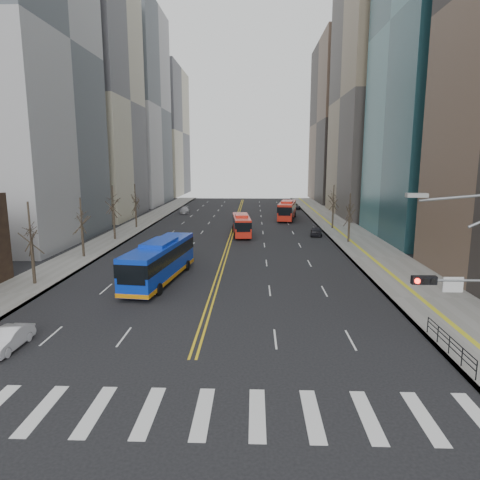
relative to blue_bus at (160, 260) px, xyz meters
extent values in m
plane|color=black|center=(5.17, -20.68, -1.96)|extent=(220.00, 220.00, 0.00)
cube|color=gray|center=(22.67, 24.32, -1.88)|extent=(7.00, 130.00, 0.15)
cube|color=gray|center=(-11.33, 24.32, -1.88)|extent=(5.00, 130.00, 0.15)
cube|color=silver|center=(-0.73, -20.68, -1.95)|extent=(0.70, 4.00, 0.01)
cube|color=silver|center=(1.63, -20.68, -1.95)|extent=(0.70, 4.00, 0.01)
cube|color=silver|center=(3.99, -20.68, -1.95)|extent=(0.70, 4.00, 0.01)
cube|color=silver|center=(6.36, -20.68, -1.95)|extent=(0.70, 4.00, 0.01)
cube|color=silver|center=(8.72, -20.68, -1.95)|extent=(0.70, 4.00, 0.01)
cube|color=silver|center=(11.08, -20.68, -1.95)|extent=(0.70, 4.00, 0.01)
cube|color=silver|center=(13.45, -20.68, -1.95)|extent=(0.70, 4.00, 0.01)
cube|color=silver|center=(15.81, -20.68, -1.95)|extent=(0.70, 4.00, 0.01)
cube|color=silver|center=(18.17, -20.68, -1.95)|extent=(0.70, 4.00, 0.01)
cube|color=gold|center=(4.97, 34.32, -1.95)|extent=(0.15, 100.00, 0.01)
cube|color=gold|center=(5.37, 34.32, -1.95)|extent=(0.15, 100.00, 0.01)
cube|color=#B0A88E|center=(-25.83, 45.32, 20.04)|extent=(22.00, 22.00, 44.00)
cube|color=#9C9C9F|center=(-24.83, 72.32, 22.04)|extent=(20.00, 26.00, 48.00)
cube|color=#2D6066|center=(36.17, 23.32, 27.04)|extent=(20.00, 22.00, 58.00)
cube|color=gray|center=(35.17, 50.32, 21.04)|extent=(20.00, 26.00, 46.00)
cube|color=#B0A88E|center=(-23.83, 104.32, 18.04)|extent=(18.00, 30.00, 40.00)
cube|color=brown|center=(34.17, 82.32, 19.04)|extent=(18.00, 30.00, 42.00)
cylinder|color=gray|center=(18.12, -18.68, 3.54)|extent=(4.50, 0.12, 0.12)
cube|color=black|center=(16.17, -18.68, 3.54)|extent=(1.10, 0.28, 0.38)
cylinder|color=#FF190C|center=(15.82, -18.84, 3.54)|extent=(0.24, 0.08, 0.24)
cylinder|color=black|center=(16.17, -18.84, 3.54)|extent=(0.24, 0.08, 0.24)
cylinder|color=black|center=(16.52, -18.84, 3.54)|extent=(0.24, 0.08, 0.24)
cube|color=silver|center=(17.47, -18.68, 3.34)|extent=(0.90, 0.06, 0.70)
cube|color=#999993|center=(15.57, -18.68, 7.34)|extent=(0.90, 0.35, 0.18)
cube|color=black|center=(19.47, -14.68, -0.81)|extent=(0.04, 6.00, 0.04)
cylinder|color=black|center=(19.47, -17.68, -1.31)|extent=(0.06, 0.06, 1.00)
cylinder|color=black|center=(19.47, -16.18, -1.31)|extent=(0.06, 0.06, 1.00)
cylinder|color=black|center=(19.47, -14.68, -1.31)|extent=(0.06, 0.06, 1.00)
cylinder|color=black|center=(19.47, -13.18, -1.31)|extent=(0.06, 0.06, 1.00)
cylinder|color=black|center=(19.47, -11.68, -1.31)|extent=(0.06, 0.06, 1.00)
cylinder|color=#2E231C|center=(-10.83, -1.68, -0.01)|extent=(0.28, 0.28, 3.90)
cylinder|color=#2E231C|center=(-10.83, 9.32, -0.16)|extent=(0.28, 0.28, 3.60)
cylinder|color=#2E231C|center=(-10.83, 20.32, 0.04)|extent=(0.28, 0.28, 4.00)
cylinder|color=#2E231C|center=(-10.83, 31.32, -0.06)|extent=(0.28, 0.28, 3.80)
cylinder|color=#2E231C|center=(21.17, 19.32, -0.21)|extent=(0.28, 0.28, 3.50)
cylinder|color=#2E231C|center=(21.17, 31.32, -0.08)|extent=(0.28, 0.28, 3.75)
cube|color=#0C32B9|center=(0.00, 0.00, -0.07)|extent=(4.29, 13.10, 3.08)
cube|color=black|center=(0.00, 0.00, 0.52)|extent=(4.35, 13.13, 1.10)
cube|color=#0C32B9|center=(0.00, 0.00, 1.57)|extent=(2.70, 4.74, 0.40)
cube|color=orange|center=(0.00, 0.00, -1.41)|extent=(4.35, 13.13, 0.35)
cylinder|color=black|center=(-1.85, -3.91, -1.46)|extent=(0.42, 1.03, 1.00)
cylinder|color=black|center=(0.81, -4.25, -1.46)|extent=(0.42, 1.03, 1.00)
cylinder|color=black|center=(-0.81, 4.25, -1.46)|extent=(0.42, 1.03, 1.00)
cylinder|color=black|center=(1.85, 3.91, -1.46)|extent=(0.42, 1.03, 1.00)
cube|color=red|center=(6.65, 24.80, -0.36)|extent=(3.07, 9.96, 2.50)
cube|color=black|center=(6.65, 24.80, 0.16)|extent=(3.13, 9.99, 0.91)
cube|color=red|center=(6.65, 24.80, 1.00)|extent=(2.07, 3.57, 0.40)
cylinder|color=black|center=(5.81, 21.58, -1.46)|extent=(0.39, 1.02, 1.00)
cylinder|color=black|center=(8.03, 21.77, -1.46)|extent=(0.39, 1.02, 1.00)
cylinder|color=black|center=(5.26, 27.83, -1.46)|extent=(0.39, 1.02, 1.00)
cylinder|color=black|center=(7.49, 28.02, -1.46)|extent=(0.39, 1.02, 1.00)
cube|color=red|center=(14.67, 42.53, -0.15)|extent=(4.26, 11.46, 2.91)
cube|color=black|center=(14.67, 42.53, 0.41)|extent=(4.32, 11.49, 1.04)
cube|color=red|center=(14.67, 42.53, 1.40)|extent=(2.62, 4.19, 0.40)
cylinder|color=black|center=(12.85, 39.19, -1.46)|extent=(0.45, 1.03, 1.00)
cylinder|color=black|center=(15.37, 38.79, -1.46)|extent=(0.45, 1.03, 1.00)
cylinder|color=black|center=(13.97, 46.27, -1.46)|extent=(0.45, 1.03, 1.00)
cylinder|color=black|center=(16.48, 45.87, -1.46)|extent=(0.45, 1.03, 1.00)
imported|color=silver|center=(-5.67, -14.68, -1.34)|extent=(1.39, 3.79, 1.24)
imported|color=black|center=(17.67, 24.87, -1.27)|extent=(2.26, 4.24, 1.37)
imported|color=#9B9AA0|center=(-6.19, 51.87, -1.31)|extent=(2.29, 4.64, 1.30)
imported|color=black|center=(17.67, 60.69, -1.32)|extent=(2.79, 4.86, 1.28)
camera|label=1|loc=(8.54, -37.48, 8.78)|focal=32.00mm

